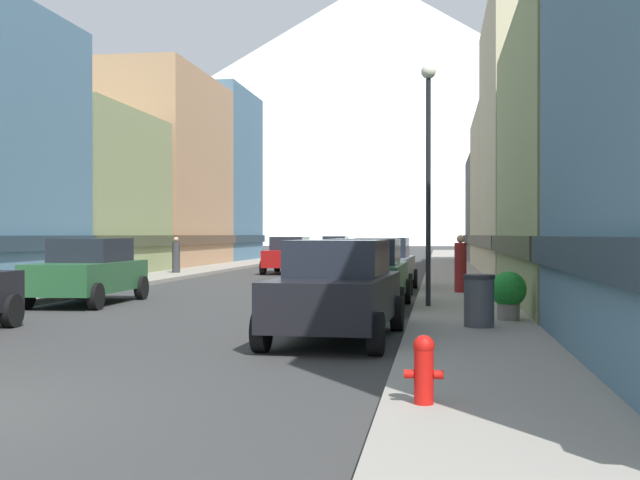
{
  "coord_description": "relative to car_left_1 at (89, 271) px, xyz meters",
  "views": [
    {
      "loc": [
        5.6,
        -7.47,
        1.87
      ],
      "look_at": [
        -0.58,
        34.19,
        1.6
      ],
      "focal_mm": 44.99,
      "sensor_mm": 36.0,
      "label": 1
    }
  ],
  "objects": [
    {
      "name": "car_right_0",
      "position": [
        7.6,
        -6.41,
        0.0
      ],
      "size": [
        2.25,
        4.48,
        1.78
      ],
      "color": "black",
      "rests_on": "ground"
    },
    {
      "name": "sidewalk_left",
      "position": [
        -2.45,
        21.91,
        -0.82
      ],
      "size": [
        2.5,
        100.0,
        0.15
      ],
      "primitive_type": "cube",
      "color": "gray",
      "rests_on": "ground"
    },
    {
      "name": "trash_bin_right",
      "position": [
        10.15,
        -5.29,
        -0.26
      ],
      "size": [
        0.59,
        0.59,
        0.98
      ],
      "color": "#4C5156",
      "rests_on": "sidewalk_right"
    },
    {
      "name": "sidewalk_right",
      "position": [
        10.05,
        21.91,
        -0.82
      ],
      "size": [
        2.5,
        100.0,
        0.15
      ],
      "primitive_type": "cube",
      "color": "gray",
      "rests_on": "ground"
    },
    {
      "name": "storefront_right_3",
      "position": [
        14.6,
        23.82,
        3.13
      ],
      "size": [
        6.89,
        10.89,
        8.36
      ],
      "color": "beige",
      "rests_on": "ground"
    },
    {
      "name": "car_driving_1",
      "position": [
        2.2,
        17.77,
        0.0
      ],
      "size": [
        2.06,
        4.4,
        1.78
      ],
      "color": "#9E1111",
      "rests_on": "ground"
    },
    {
      "name": "storefront_left_3",
      "position": [
        -8.42,
        23.97,
        4.46
      ],
      "size": [
        9.73,
        11.48,
        11.08
      ],
      "color": "tan",
      "rests_on": "ground"
    },
    {
      "name": "fire_hydrant_near",
      "position": [
        9.25,
        -12.35,
        -0.37
      ],
      "size": [
        0.4,
        0.22,
        0.7
      ],
      "color": "red",
      "rests_on": "sidewalk_right"
    },
    {
      "name": "storefront_right_2",
      "position": [
        14.96,
        12.64,
        4.48
      ],
      "size": [
        7.62,
        11.2,
        11.11
      ],
      "color": "beige",
      "rests_on": "ground"
    },
    {
      "name": "pedestrian_0",
      "position": [
        10.05,
        3.82,
        0.05
      ],
      "size": [
        0.36,
        0.36,
        1.72
      ],
      "color": "maroon",
      "rests_on": "sidewalk_right"
    },
    {
      "name": "storefront_right_4",
      "position": [
        16.12,
        33.83,
        2.46
      ],
      "size": [
        9.94,
        8.46,
        6.97
      ],
      "color": "#66605B",
      "rests_on": "ground"
    },
    {
      "name": "car_left_1",
      "position": [
        0.0,
        0.0,
        0.0
      ],
      "size": [
        2.15,
        4.44,
        1.78
      ],
      "color": "#265933",
      "rests_on": "ground"
    },
    {
      "name": "car_right_2",
      "position": [
        7.6,
        5.94,
        0.0
      ],
      "size": [
        2.14,
        4.43,
        1.78
      ],
      "color": "slate",
      "rests_on": "ground"
    },
    {
      "name": "pedestrian_1",
      "position": [
        -2.45,
        14.58,
        0.0
      ],
      "size": [
        0.36,
        0.36,
        1.63
      ],
      "color": "#333338",
      "rests_on": "sidewalk_left"
    },
    {
      "name": "mountain_backdrop",
      "position": [
        -10.81,
        246.91,
        43.09
      ],
      "size": [
        267.22,
        267.22,
        87.98
      ],
      "primitive_type": "cone",
      "color": "silver",
      "rests_on": "ground"
    },
    {
      "name": "car_right_1",
      "position": [
        7.6,
        -0.46,
        0.0
      ],
      "size": [
        2.11,
        4.42,
        1.78
      ],
      "color": "#265933",
      "rests_on": "ground"
    },
    {
      "name": "storefront_left_4",
      "position": [
        -7.56,
        34.08,
        4.89
      ],
      "size": [
        8.02,
        8.72,
        11.94
      ],
      "color": "slate",
      "rests_on": "ground"
    },
    {
      "name": "car_driving_0",
      "position": [
        2.2,
        35.41,
        0.0
      ],
      "size": [
        2.06,
        4.4,
        1.78
      ],
      "color": "slate",
      "rests_on": "ground"
    },
    {
      "name": "streetlamp_right",
      "position": [
        9.15,
        -0.98,
        3.09
      ],
      "size": [
        0.36,
        0.36,
        5.86
      ],
      "color": "black",
      "rests_on": "sidewalk_right"
    },
    {
      "name": "potted_plant_0",
      "position": [
        10.8,
        -3.96,
        -0.2
      ],
      "size": [
        0.73,
        0.73,
        0.98
      ],
      "color": "gray",
      "rests_on": "sidewalk_right"
    },
    {
      "name": "storefront_left_2",
      "position": [
        -8.03,
        13.22,
        2.66
      ],
      "size": [
        8.97,
        8.91,
        7.39
      ],
      "color": "#8C9966",
      "rests_on": "ground"
    }
  ]
}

